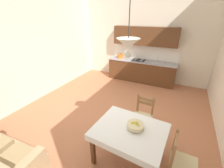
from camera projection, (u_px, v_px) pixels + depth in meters
ground_plane at (109, 119)px, 4.18m from camera, size 5.85×6.93×0.10m
wall_back at (145, 28)px, 5.88m from camera, size 5.85×0.12×4.27m
wall_left at (26, 33)px, 4.31m from camera, size 0.12×6.93×4.27m
kitchen_cabinetry at (142, 61)px, 6.12m from camera, size 2.76×0.63×2.20m
dining_table at (130, 134)px, 2.71m from camera, size 1.32×1.09×0.75m
dining_chair_kitchen_side at (143, 116)px, 3.48m from camera, size 0.44×0.44×0.93m
dining_chair_window_side at (181, 162)px, 2.40m from camera, size 0.43×0.43×0.93m
fruit_bowl at (135, 125)px, 2.65m from camera, size 0.30×0.30×0.12m
pendant_lamp at (128, 44)px, 1.99m from camera, size 0.32×0.32×0.81m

